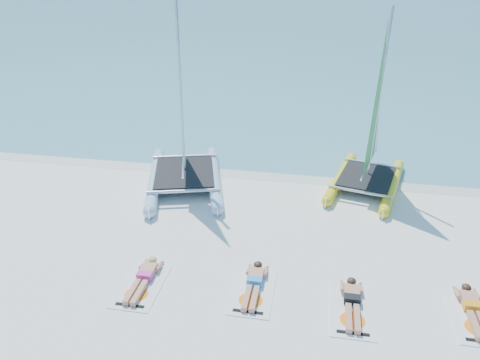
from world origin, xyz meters
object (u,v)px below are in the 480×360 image
object	(u,v)px
catamaran_blue	(182,125)
sunbather_a	(144,277)
sunbather_b	(254,282)
sunbather_c	(352,301)
towel_c	(352,310)
towel_d	(474,317)
towel_a	(142,285)
catamaran_yellow	(374,131)
towel_b	(253,291)
sunbather_d	(473,308)

from	to	relation	value
catamaran_blue	sunbather_a	size ratio (longest dim) A/B	4.11
sunbather_b	sunbather_c	world-z (taller)	same
catamaran_blue	towel_c	xyz separation A→B (m)	(5.64, -5.75, -2.11)
sunbather_b	towel_d	world-z (taller)	sunbather_b
towel_a	towel_d	bearing A→B (deg)	2.05
catamaran_yellow	sunbather_a	bearing A→B (deg)	-117.15
towel_a	towel_b	world-z (taller)	same
catamaran_yellow	sunbather_c	world-z (taller)	catamaran_yellow
sunbather_a	catamaran_blue	bearing A→B (deg)	96.14
catamaran_blue	towel_a	distance (m)	6.18
towel_c	sunbather_b	bearing A→B (deg)	169.22
sunbather_a	sunbather_c	bearing A→B (deg)	0.29
towel_d	towel_c	bearing A→B (deg)	-174.65
sunbather_a	sunbather_b	distance (m)	2.73
sunbather_c	towel_d	distance (m)	2.68
catamaran_yellow	sunbather_c	xyz separation A→B (m)	(-0.77, -6.81, -1.79)
towel_a	sunbather_b	size ratio (longest dim) A/B	1.07
catamaran_yellow	sunbather_b	world-z (taller)	catamaran_yellow
catamaran_yellow	towel_d	world-z (taller)	catamaran_yellow
towel_b	towel_d	distance (m)	5.00
towel_d	sunbather_d	size ratio (longest dim) A/B	1.07
sunbather_d	sunbather_a	bearing A→B (deg)	-177.95
catamaran_yellow	towel_b	bearing A→B (deg)	-101.40
sunbather_c	towel_d	size ratio (longest dim) A/B	0.93
sunbather_a	towel_c	world-z (taller)	sunbather_a
sunbather_a	sunbather_c	world-z (taller)	same
sunbather_b	towel_d	bearing A→B (deg)	-2.20
catamaran_blue	catamaran_yellow	distance (m)	6.54
catamaran_yellow	towel_b	distance (m)	7.67
catamaran_blue	catamaran_yellow	world-z (taller)	catamaran_blue
towel_b	catamaran_yellow	bearing A→B (deg)	65.39
towel_b	sunbather_b	world-z (taller)	sunbather_b
catamaran_yellow	towel_c	distance (m)	7.30
catamaran_blue	towel_d	xyz separation A→B (m)	(8.32, -5.50, -2.11)
towel_a	sunbather_c	bearing A→B (deg)	2.47
sunbather_b	towel_c	xyz separation A→B (m)	(2.32, -0.44, -0.11)
towel_a	sunbather_b	bearing A→B (deg)	9.77
sunbather_b	towel_c	distance (m)	2.37
towel_c	towel_d	xyz separation A→B (m)	(2.67, 0.25, 0.00)
towel_c	sunbather_c	distance (m)	0.22
sunbather_a	towel_b	distance (m)	2.72
towel_a	towel_b	distance (m)	2.73
catamaran_yellow	towel_c	world-z (taller)	catamaran_yellow
towel_a	towel_d	size ratio (longest dim) A/B	1.00
sunbather_a	sunbather_c	distance (m)	5.04
catamaran_yellow	sunbather_d	world-z (taller)	catamaran_yellow
sunbather_a	sunbather_d	distance (m)	7.72
catamaran_yellow	sunbather_a	distance (m)	9.15
towel_b	sunbather_d	xyz separation A→B (m)	(5.00, 0.19, 0.11)
towel_b	sunbather_c	world-z (taller)	sunbather_c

